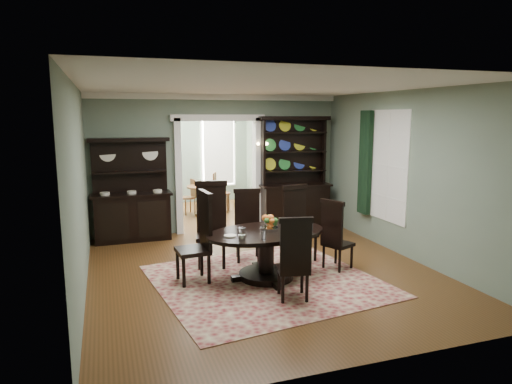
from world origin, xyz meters
TOP-DOWN VIEW (x-y plane):
  - room at (0.00, 0.04)m, footprint 5.51×6.01m
  - parlor at (0.00, 5.53)m, footprint 3.51×3.50m
  - doorway_trim at (0.00, 3.00)m, footprint 2.08×0.25m
  - right_window at (2.69, 0.93)m, footprint 0.15×1.47m
  - wall_sconce at (0.95, 2.85)m, footprint 0.27×0.21m
  - rug at (-0.10, -0.40)m, footprint 3.64×3.52m
  - dining_table at (-0.05, -0.28)m, footprint 2.12×2.07m
  - centerpiece at (0.00, -0.25)m, footprint 1.45×0.93m
  - chair_far_left at (-0.70, 0.70)m, footprint 0.64×0.62m
  - chair_far_mid at (-0.03, 0.78)m, footprint 0.56×0.54m
  - chair_far_right at (0.82, 0.50)m, footprint 0.58×0.56m
  - chair_end_left at (-1.06, -0.06)m, footprint 0.53×0.56m
  - chair_end_right at (1.15, -0.26)m, footprint 0.56×0.57m
  - chair_near at (0.00, -1.26)m, footprint 0.53×0.51m
  - sideboard at (-1.90, 2.75)m, footprint 1.60×0.58m
  - welsh_dresser at (1.70, 2.72)m, footprint 1.66×0.69m
  - parlor_table at (-0.02, 4.57)m, footprint 0.83×0.83m
  - parlor_chair_left at (-0.31, 4.90)m, footprint 0.41×0.40m
  - parlor_chair_right at (0.48, 4.88)m, footprint 0.50×0.49m

SIDE VIEW (x-z plane):
  - rug at x=-0.10m, z-range 0.00..0.01m
  - parlor_chair_left at x=-0.31m, z-range 0.03..0.94m
  - parlor_table at x=-0.02m, z-range 0.12..0.89m
  - dining_table at x=-0.05m, z-range 0.15..0.92m
  - parlor_chair_right at x=0.48m, z-range 0.04..1.08m
  - chair_end_right at x=1.15m, z-range 0.03..1.23m
  - chair_near at x=0.00m, z-range 0.03..1.25m
  - chair_far_mid at x=-0.03m, z-range 0.03..1.30m
  - chair_far_right at x=0.82m, z-range 0.03..1.37m
  - sideboard at x=-1.90m, z-range -0.32..1.79m
  - chair_end_left at x=-1.06m, z-range 0.04..1.45m
  - chair_far_left at x=-0.70m, z-range 0.04..1.49m
  - centerpiece at x=0.00m, z-range 0.72..0.96m
  - welsh_dresser at x=1.70m, z-range -0.35..2.18m
  - parlor at x=0.00m, z-range 0.01..3.02m
  - room at x=0.00m, z-range 0.07..3.08m
  - right_window at x=2.69m, z-range 0.54..2.66m
  - doorway_trim at x=0.00m, z-range 0.33..2.90m
  - wall_sconce at x=0.95m, z-range 1.79..1.99m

